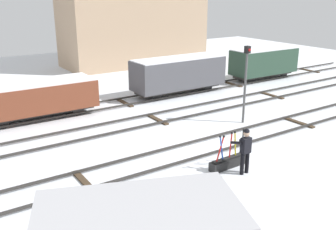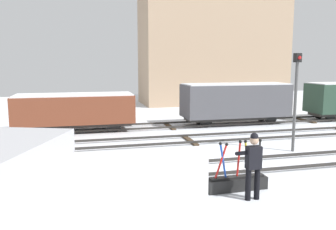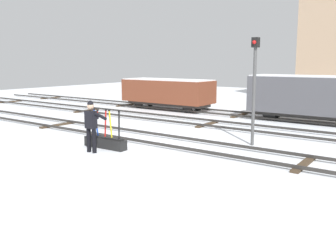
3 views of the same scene
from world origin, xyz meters
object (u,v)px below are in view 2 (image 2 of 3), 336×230
(rail_worker, at_px, (253,162))
(freight_car_far_end, at_px, (75,109))
(freight_car_back_track, at_px, (235,101))
(signal_post, at_px, (296,92))
(switch_lever_frame, at_px, (237,182))

(rail_worker, distance_m, freight_car_far_end, 11.76)
(rail_worker, height_order, freight_car_back_track, freight_car_back_track)
(rail_worker, height_order, freight_car_far_end, freight_car_far_end)
(signal_post, height_order, freight_car_back_track, signal_post)
(rail_worker, distance_m, signal_post, 6.05)
(signal_post, height_order, freight_car_far_end, signal_post)
(switch_lever_frame, height_order, freight_car_far_end, freight_car_far_end)
(signal_post, distance_m, freight_car_back_track, 6.66)
(switch_lever_frame, relative_size, freight_car_back_track, 0.29)
(signal_post, xyz_separation_m, freight_car_far_end, (-8.69, 6.56, -1.25))
(signal_post, bearing_deg, switch_lever_frame, -139.70)
(switch_lever_frame, xyz_separation_m, signal_post, (4.17, 3.54, 2.17))
(switch_lever_frame, relative_size, freight_car_far_end, 0.30)
(signal_post, xyz_separation_m, freight_car_back_track, (0.47, 6.56, -1.04))
(signal_post, relative_size, freight_car_back_track, 0.63)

